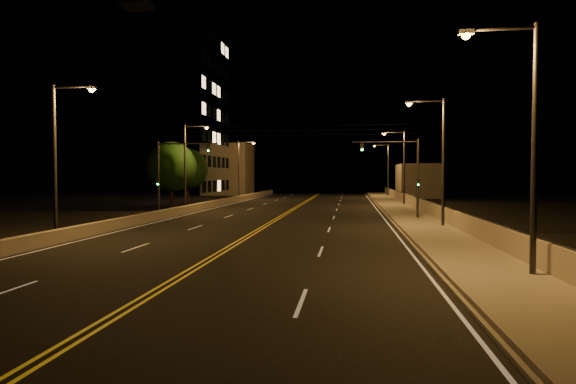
# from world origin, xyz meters

# --- Properties ---
(ground) EXTENTS (160.00, 160.00, 0.00)m
(ground) POSITION_xyz_m (0.00, 0.00, 0.00)
(ground) COLOR black
(ground) RESTS_ON ground
(road) EXTENTS (18.00, 120.00, 0.02)m
(road) POSITION_xyz_m (0.00, 20.00, 0.01)
(road) COLOR black
(road) RESTS_ON ground
(sidewalk) EXTENTS (3.60, 120.00, 0.30)m
(sidewalk) POSITION_xyz_m (10.80, 20.00, 0.15)
(sidewalk) COLOR gray
(sidewalk) RESTS_ON ground
(curb) EXTENTS (0.14, 120.00, 0.15)m
(curb) POSITION_xyz_m (8.93, 20.00, 0.07)
(curb) COLOR gray
(curb) RESTS_ON ground
(parapet_wall) EXTENTS (0.30, 120.00, 1.00)m
(parapet_wall) POSITION_xyz_m (12.45, 20.00, 0.80)
(parapet_wall) COLOR gray
(parapet_wall) RESTS_ON sidewalk
(jersey_barrier) EXTENTS (0.45, 120.00, 0.73)m
(jersey_barrier) POSITION_xyz_m (-9.20, 20.00, 0.37)
(jersey_barrier) COLOR gray
(jersey_barrier) RESTS_ON ground
(distant_building_right) EXTENTS (6.00, 10.00, 5.33)m
(distant_building_right) POSITION_xyz_m (16.50, 67.04, 2.66)
(distant_building_right) COLOR gray
(distant_building_right) RESTS_ON ground
(distant_building_left) EXTENTS (8.00, 8.00, 9.12)m
(distant_building_left) POSITION_xyz_m (-16.00, 72.90, 4.56)
(distant_building_left) COLOR gray
(distant_building_left) RESTS_ON ground
(parapet_rail) EXTENTS (0.06, 120.00, 0.06)m
(parapet_rail) POSITION_xyz_m (12.45, 20.00, 1.33)
(parapet_rail) COLOR black
(parapet_rail) RESTS_ON parapet_wall
(lane_markings) EXTENTS (17.32, 116.00, 0.00)m
(lane_markings) POSITION_xyz_m (0.00, 19.93, 0.02)
(lane_markings) COLOR silver
(lane_markings) RESTS_ON road
(streetlight_0) EXTENTS (2.55, 0.28, 8.47)m
(streetlight_0) POSITION_xyz_m (11.50, 4.91, 4.93)
(streetlight_0) COLOR #2D2D33
(streetlight_0) RESTS_ON ground
(streetlight_1) EXTENTS (2.55, 0.28, 8.47)m
(streetlight_1) POSITION_xyz_m (11.50, 20.33, 4.93)
(streetlight_1) COLOR #2D2D33
(streetlight_1) RESTS_ON ground
(streetlight_2) EXTENTS (2.55, 0.28, 8.47)m
(streetlight_2) POSITION_xyz_m (11.50, 42.88, 4.93)
(streetlight_2) COLOR #2D2D33
(streetlight_2) RESTS_ON ground
(streetlight_3) EXTENTS (2.55, 0.28, 8.47)m
(streetlight_3) POSITION_xyz_m (11.50, 65.38, 4.93)
(streetlight_3) COLOR #2D2D33
(streetlight_3) RESTS_ON ground
(streetlight_4) EXTENTS (2.55, 0.28, 8.47)m
(streetlight_4) POSITION_xyz_m (-9.90, 12.78, 4.93)
(streetlight_4) COLOR #2D2D33
(streetlight_4) RESTS_ON ground
(streetlight_5) EXTENTS (2.55, 0.28, 8.47)m
(streetlight_5) POSITION_xyz_m (-9.90, 33.72, 4.93)
(streetlight_5) COLOR #2D2D33
(streetlight_5) RESTS_ON ground
(streetlight_6) EXTENTS (2.55, 0.28, 8.47)m
(streetlight_6) POSITION_xyz_m (-9.90, 56.50, 4.93)
(streetlight_6) COLOR #2D2D33
(streetlight_6) RESTS_ON ground
(traffic_signal_right) EXTENTS (5.11, 0.31, 6.32)m
(traffic_signal_right) POSITION_xyz_m (10.02, 26.18, 3.98)
(traffic_signal_right) COLOR #2D2D33
(traffic_signal_right) RESTS_ON ground
(traffic_signal_left) EXTENTS (5.11, 0.31, 6.32)m
(traffic_signal_left) POSITION_xyz_m (-8.82, 26.18, 3.98)
(traffic_signal_left) COLOR #2D2D33
(traffic_signal_left) RESTS_ON ground
(overhead_wires) EXTENTS (22.00, 0.03, 0.83)m
(overhead_wires) POSITION_xyz_m (0.00, 29.50, 7.40)
(overhead_wires) COLOR black
(building_tower) EXTENTS (24.00, 15.00, 29.26)m
(building_tower) POSITION_xyz_m (-25.28, 55.85, 14.06)
(building_tower) COLOR gray
(building_tower) RESTS_ON ground
(tree_0) EXTENTS (5.19, 5.19, 7.03)m
(tree_0) POSITION_xyz_m (-12.53, 36.10, 4.43)
(tree_0) COLOR black
(tree_0) RESTS_ON ground
(tree_1) EXTENTS (5.07, 5.07, 6.87)m
(tree_1) POSITION_xyz_m (-14.08, 45.41, 4.33)
(tree_1) COLOR black
(tree_1) RESTS_ON ground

